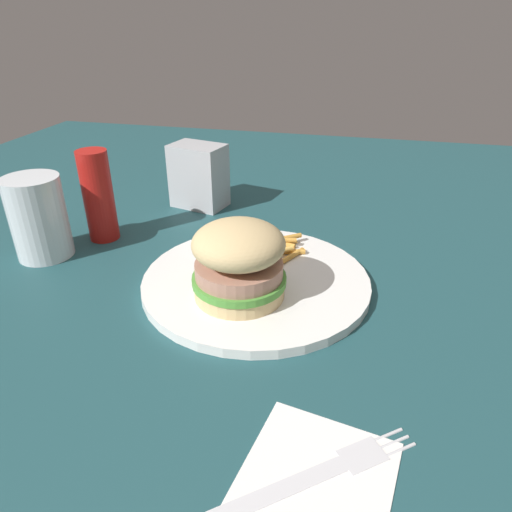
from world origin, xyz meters
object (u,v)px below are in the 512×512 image
object	(u,v)px
plate	(256,281)
ketchup_bottle	(98,196)
fries_pile	(274,248)
fork	(319,472)
sandwich	(236,260)
napkin	(317,475)
drink_glass	(41,222)
napkin_dispenser	(199,176)

from	to	relation	value
plate	ketchup_bottle	bearing A→B (deg)	-107.25
plate	fries_pile	world-z (taller)	fries_pile
plate	fork	xyz separation A→B (m)	(0.25, 0.11, -0.00)
sandwich	fork	xyz separation A→B (m)	(0.21, 0.12, -0.05)
napkin	fork	xyz separation A→B (m)	(-0.00, 0.00, 0.00)
fries_pile	fork	size ratio (longest dim) A/B	0.72
fries_pile	drink_glass	distance (m)	0.32
fork	ketchup_bottle	size ratio (longest dim) A/B	1.08
plate	fries_pile	bearing A→B (deg)	173.86
plate	ketchup_bottle	distance (m)	0.28
drink_glass	sandwich	bearing A→B (deg)	79.08
fries_pile	ketchup_bottle	size ratio (longest dim) A/B	0.78
plate	drink_glass	xyz separation A→B (m)	(-0.01, -0.31, 0.04)
fries_pile	drink_glass	world-z (taller)	drink_glass
sandwich	ketchup_bottle	size ratio (longest dim) A/B	0.81
plate	napkin	distance (m)	0.27
sandwich	ketchup_bottle	world-z (taller)	ketchup_bottle
plate	drink_glass	bearing A→B (deg)	-92.50
sandwich	napkin_dispenser	bearing A→B (deg)	-152.68
fries_pile	napkin	bearing A→B (deg)	17.13
fries_pile	fork	bearing A→B (deg)	17.38
sandwich	napkin_dispenser	size ratio (longest dim) A/B	1.01
plate	drink_glass	distance (m)	0.31
fries_pile	napkin	world-z (taller)	fries_pile
napkin	drink_glass	xyz separation A→B (m)	(-0.27, -0.42, 0.05)
napkin	ketchup_bottle	distance (m)	0.50
sandwich	napkin_dispenser	distance (m)	0.32
sandwich	fries_pile	distance (m)	0.13
fries_pile	drink_glass	size ratio (longest dim) A/B	0.92
napkin_dispenser	ketchup_bottle	world-z (taller)	ketchup_bottle
fries_pile	fork	distance (m)	0.34
sandwich	napkin	world-z (taller)	sandwich
plate	fries_pile	xyz separation A→B (m)	(-0.07, 0.01, 0.01)
napkin	fork	size ratio (longest dim) A/B	0.75
fries_pile	ketchup_bottle	distance (m)	0.27
napkin	drink_glass	size ratio (longest dim) A/B	0.96
plate	fork	world-z (taller)	plate
fries_pile	napkin	xyz separation A→B (m)	(0.33, 0.10, -0.02)
sandwich	fries_pile	size ratio (longest dim) A/B	1.04
sandwich	napkin	xyz separation A→B (m)	(0.21, 0.12, -0.06)
plate	ketchup_bottle	size ratio (longest dim) A/B	2.11
sandwich	fork	size ratio (longest dim) A/B	0.75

